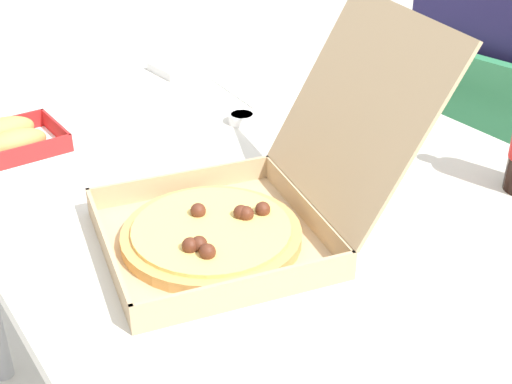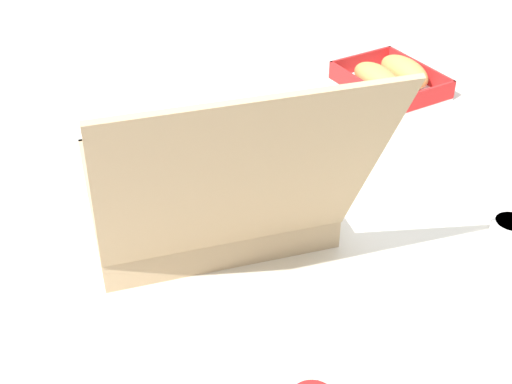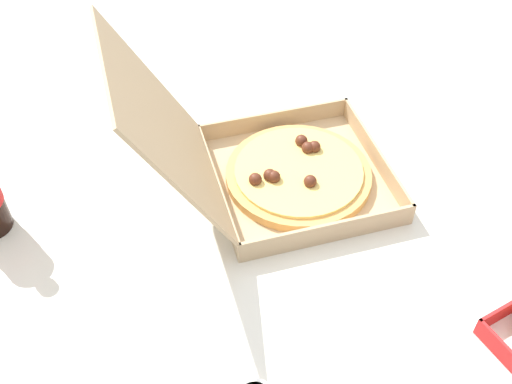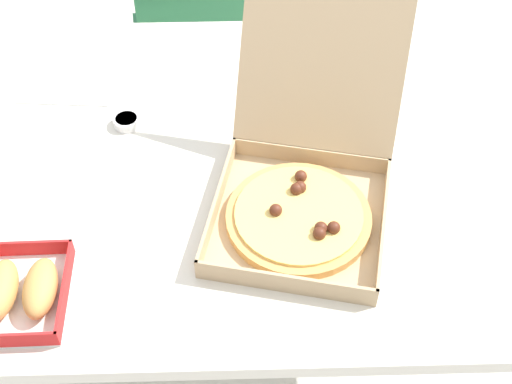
{
  "view_description": "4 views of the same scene",
  "coord_description": "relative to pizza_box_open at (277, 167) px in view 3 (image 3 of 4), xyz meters",
  "views": [
    {
      "loc": [
        0.84,
        -0.6,
        1.31
      ],
      "look_at": [
        0.02,
        -0.05,
        0.74
      ],
      "focal_mm": 48.14,
      "sensor_mm": 36.0,
      "label": 1
    },
    {
      "loc": [
        0.44,
        0.59,
        1.33
      ],
      "look_at": [
        0.05,
        -0.09,
        0.79
      ],
      "focal_mm": 48.8,
      "sensor_mm": 36.0,
      "label": 2
    },
    {
      "loc": [
        -0.58,
        0.28,
        1.53
      ],
      "look_at": [
        0.07,
        -0.08,
        0.77
      ],
      "focal_mm": 42.7,
      "sensor_mm": 36.0,
      "label": 3
    },
    {
      "loc": [
        -0.01,
        -1.01,
        1.75
      ],
      "look_at": [
        0.02,
        -0.12,
        0.75
      ],
      "focal_mm": 49.46,
      "sensor_mm": 36.0,
      "label": 4
    }
  ],
  "objects": [
    {
      "name": "pizza_box_open",
      "position": [
        0.0,
        0.0,
        0.0
      ],
      "size": [
        0.41,
        0.52,
        0.32
      ],
      "color": "tan",
      "rests_on": "dining_table"
    },
    {
      "name": "dining_table",
      "position": [
        -0.1,
        0.14,
        -0.12
      ],
      "size": [
        1.39,
        0.95,
        0.73
      ],
      "color": "silver",
      "rests_on": "ground_plane"
    }
  ]
}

